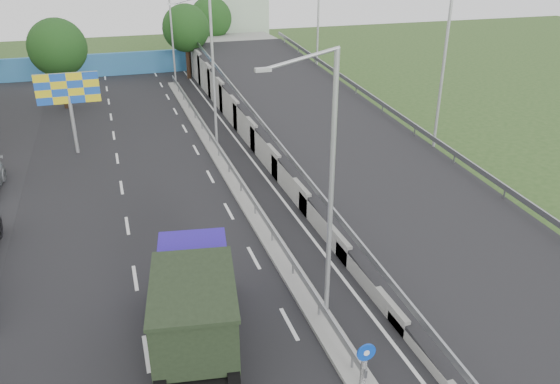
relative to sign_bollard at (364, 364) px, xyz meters
name	(u,v)px	position (x,y,z in m)	size (l,w,h in m)	color
road_surface	(184,187)	(-3.00, 17.83, -1.03)	(26.00, 90.00, 0.04)	black
median	(219,157)	(0.00, 21.83, -0.93)	(1.00, 44.00, 0.20)	gray
overpass_ramp	(324,123)	(7.50, 21.83, 0.72)	(10.00, 50.00, 3.50)	gray
median_guardrail	(219,148)	(0.00, 21.83, -0.28)	(0.09, 44.00, 0.71)	gray
sign_bollard	(364,364)	(0.00, 0.00, 0.00)	(0.64, 0.23, 1.67)	black
lamp_post_near	(327,180)	(0.11, 3.83, 4.77)	(2.74, 0.18, 10.08)	#B2B5B7
lamp_post_mid	(210,65)	(0.11, 23.83, 4.77)	(2.74, 0.18, 10.08)	#B2B5B7
lamp_post_far	(169,25)	(0.11, 43.83, 4.77)	(2.74, 0.18, 10.08)	#B2B5B7
blue_wall	(127,63)	(-4.00, 49.83, 0.17)	(30.00, 0.50, 2.40)	teal
church	(234,11)	(10.00, 57.83, 4.28)	(7.00, 7.00, 13.80)	#B2CCAD
billboard	(68,93)	(-9.00, 25.83, 3.15)	(4.00, 0.24, 5.50)	#B2B5B7
tree_left_mid	(57,48)	(-10.00, 37.83, 4.14)	(4.80, 4.80, 7.60)	black
tree_median_far	(186,28)	(2.00, 45.83, 4.14)	(4.80, 4.80, 7.60)	black
tree_ramp_far	(211,18)	(6.00, 52.83, 4.14)	(4.80, 4.80, 7.60)	black
dump_truck	(195,302)	(-4.67, 3.92, 0.70)	(3.69, 7.43, 3.13)	black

